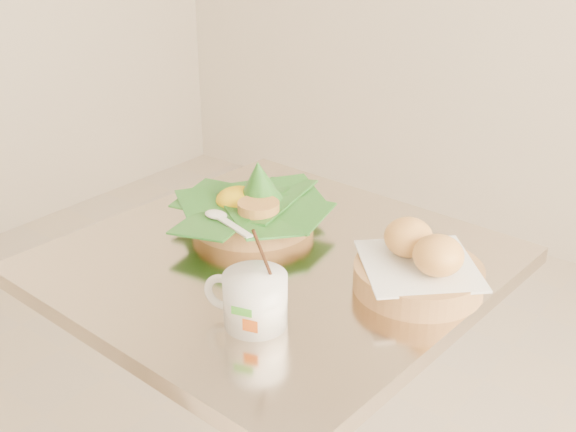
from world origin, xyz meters
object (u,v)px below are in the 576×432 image
Objects in this scene: cafe_table at (275,360)px; bread_basket at (419,268)px; rice_basket at (252,206)px; coffee_mug at (254,298)px.

bread_basket is (0.25, 0.06, 0.26)m from cafe_table.
cafe_table is 2.99× the size of bread_basket.
rice_basket reaches higher than bread_basket.
coffee_mug is (-0.14, -0.24, 0.01)m from bread_basket.
rice_basket is 1.77× the size of coffee_mug.
coffee_mug is (0.11, -0.18, 0.26)m from cafe_table.
bread_basket is 0.28m from coffee_mug.
cafe_table is 4.57× the size of coffee_mug.
coffee_mug is at bearing -120.79° from bread_basket.
coffee_mug reaches higher than rice_basket.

